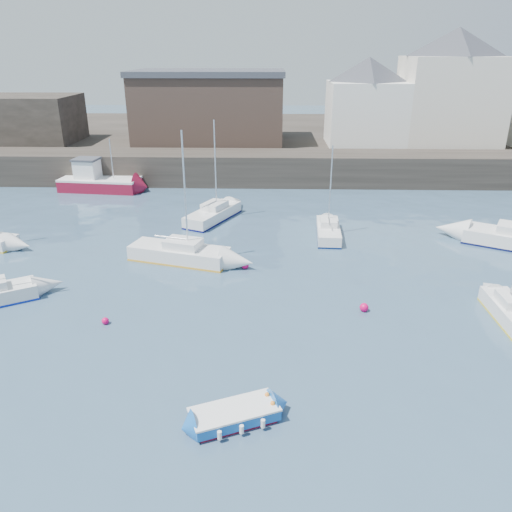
{
  "coord_description": "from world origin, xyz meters",
  "views": [
    {
      "loc": [
        0.73,
        -14.39,
        12.47
      ],
      "look_at": [
        0.0,
        12.0,
        1.5
      ],
      "focal_mm": 35.0,
      "sensor_mm": 36.0,
      "label": 1
    }
  ],
  "objects_px": {
    "blue_dinghy": "(234,415)",
    "buoy_far": "(245,268)",
    "sailboat_f": "(328,230)",
    "buoy_near": "(106,324)",
    "sailboat_c": "(511,312)",
    "sailboat_h": "(213,214)",
    "fishing_boat": "(97,181)",
    "sailboat_b": "(180,253)",
    "buoy_mid": "(364,311)"
  },
  "relations": [
    {
      "from": "fishing_boat",
      "to": "buoy_near",
      "type": "relative_size",
      "value": 21.63
    },
    {
      "from": "sailboat_h",
      "to": "buoy_near",
      "type": "xyz_separation_m",
      "value": [
        -3.57,
        -16.25,
        -0.5
      ]
    },
    {
      "from": "buoy_near",
      "to": "buoy_far",
      "type": "distance_m",
      "value": 9.49
    },
    {
      "from": "blue_dinghy",
      "to": "sailboat_f",
      "type": "bearing_deg",
      "value": 74.47
    },
    {
      "from": "sailboat_f",
      "to": "buoy_mid",
      "type": "relative_size",
      "value": 14.05
    },
    {
      "from": "sailboat_c",
      "to": "fishing_boat",
      "type": "bearing_deg",
      "value": 139.83
    },
    {
      "from": "sailboat_b",
      "to": "sailboat_h",
      "type": "distance_m",
      "value": 8.38
    },
    {
      "from": "sailboat_f",
      "to": "buoy_near",
      "type": "distance_m",
      "value": 17.66
    },
    {
      "from": "sailboat_f",
      "to": "sailboat_h",
      "type": "bearing_deg",
      "value": 157.88
    },
    {
      "from": "buoy_mid",
      "to": "sailboat_b",
      "type": "bearing_deg",
      "value": 149.19
    },
    {
      "from": "blue_dinghy",
      "to": "buoy_mid",
      "type": "height_order",
      "value": "blue_dinghy"
    },
    {
      "from": "blue_dinghy",
      "to": "fishing_boat",
      "type": "distance_m",
      "value": 35.06
    },
    {
      "from": "buoy_far",
      "to": "buoy_mid",
      "type": "bearing_deg",
      "value": -39.37
    },
    {
      "from": "sailboat_h",
      "to": "fishing_boat",
      "type": "bearing_deg",
      "value": 144.32
    },
    {
      "from": "sailboat_b",
      "to": "buoy_mid",
      "type": "distance_m",
      "value": 12.31
    },
    {
      "from": "buoy_far",
      "to": "sailboat_h",
      "type": "bearing_deg",
      "value": 107.58
    },
    {
      "from": "sailboat_h",
      "to": "sailboat_f",
      "type": "bearing_deg",
      "value": -22.12
    },
    {
      "from": "sailboat_c",
      "to": "sailboat_h",
      "type": "height_order",
      "value": "sailboat_h"
    },
    {
      "from": "fishing_boat",
      "to": "sailboat_h",
      "type": "height_order",
      "value": "sailboat_h"
    },
    {
      "from": "sailboat_h",
      "to": "buoy_mid",
      "type": "distance_m",
      "value": 17.33
    },
    {
      "from": "sailboat_h",
      "to": "buoy_mid",
      "type": "bearing_deg",
      "value": -57.38
    },
    {
      "from": "sailboat_c",
      "to": "sailboat_h",
      "type": "xyz_separation_m",
      "value": [
        -16.41,
        15.36,
        0.04
      ]
    },
    {
      "from": "sailboat_b",
      "to": "buoy_near",
      "type": "bearing_deg",
      "value": -106.39
    },
    {
      "from": "sailboat_f",
      "to": "buoy_near",
      "type": "bearing_deg",
      "value": -133.88
    },
    {
      "from": "blue_dinghy",
      "to": "buoy_mid",
      "type": "bearing_deg",
      "value": 54.21
    },
    {
      "from": "sailboat_h",
      "to": "buoy_mid",
      "type": "height_order",
      "value": "sailboat_h"
    },
    {
      "from": "buoy_mid",
      "to": "buoy_near",
      "type": "bearing_deg",
      "value": -172.69
    },
    {
      "from": "blue_dinghy",
      "to": "buoy_near",
      "type": "xyz_separation_m",
      "value": [
        -6.81,
        6.8,
        -0.34
      ]
    },
    {
      "from": "blue_dinghy",
      "to": "sailboat_c",
      "type": "xyz_separation_m",
      "value": [
        13.17,
        7.69,
        0.12
      ]
    },
    {
      "from": "sailboat_h",
      "to": "buoy_far",
      "type": "bearing_deg",
      "value": -72.42
    },
    {
      "from": "blue_dinghy",
      "to": "sailboat_f",
      "type": "relative_size",
      "value": 0.54
    },
    {
      "from": "sailboat_h",
      "to": "buoy_near",
      "type": "bearing_deg",
      "value": -102.38
    },
    {
      "from": "blue_dinghy",
      "to": "sailboat_b",
      "type": "xyz_separation_m",
      "value": [
        -4.47,
        14.76,
        0.2
      ]
    },
    {
      "from": "sailboat_f",
      "to": "buoy_far",
      "type": "bearing_deg",
      "value": -134.32
    },
    {
      "from": "sailboat_b",
      "to": "buoy_mid",
      "type": "height_order",
      "value": "sailboat_b"
    },
    {
      "from": "fishing_boat",
      "to": "sailboat_f",
      "type": "bearing_deg",
      "value": -30.41
    },
    {
      "from": "sailboat_f",
      "to": "blue_dinghy",
      "type": "bearing_deg",
      "value": -105.53
    },
    {
      "from": "fishing_boat",
      "to": "sailboat_h",
      "type": "relative_size",
      "value": 1.0
    },
    {
      "from": "sailboat_b",
      "to": "buoy_near",
      "type": "xyz_separation_m",
      "value": [
        -2.34,
        -7.96,
        -0.53
      ]
    },
    {
      "from": "sailboat_b",
      "to": "buoy_mid",
      "type": "relative_size",
      "value": 17.93
    },
    {
      "from": "sailboat_c",
      "to": "sailboat_h",
      "type": "bearing_deg",
      "value": 136.9
    },
    {
      "from": "sailboat_b",
      "to": "sailboat_f",
      "type": "relative_size",
      "value": 1.28
    },
    {
      "from": "fishing_boat",
      "to": "sailboat_h",
      "type": "distance_m",
      "value": 14.68
    },
    {
      "from": "sailboat_b",
      "to": "buoy_mid",
      "type": "bearing_deg",
      "value": -30.81
    },
    {
      "from": "sailboat_c",
      "to": "sailboat_f",
      "type": "xyz_separation_m",
      "value": [
        -7.74,
        11.83,
        -0.01
      ]
    },
    {
      "from": "buoy_near",
      "to": "buoy_mid",
      "type": "xyz_separation_m",
      "value": [
        12.91,
        1.66,
        0.0
      ]
    },
    {
      "from": "blue_dinghy",
      "to": "fishing_boat",
      "type": "height_order",
      "value": "fishing_boat"
    },
    {
      "from": "sailboat_c",
      "to": "sailboat_f",
      "type": "distance_m",
      "value": 14.14
    },
    {
      "from": "blue_dinghy",
      "to": "buoy_far",
      "type": "distance_m",
      "value": 13.7
    },
    {
      "from": "fishing_boat",
      "to": "buoy_far",
      "type": "bearing_deg",
      "value": -50.29
    }
  ]
}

